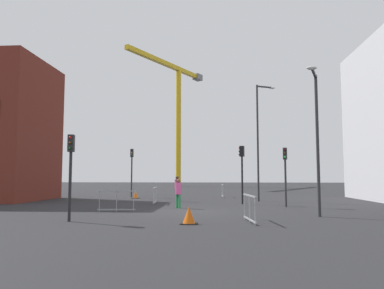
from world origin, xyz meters
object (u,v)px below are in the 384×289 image
Objects in this scene: construction_crane at (176,102)px; traffic_light_corner at (242,165)px; traffic_cone_on_verge at (136,195)px; streetlamp_short at (317,130)px; pedestrian_walking at (178,191)px; traffic_cone_striped at (189,216)px; traffic_light_median at (285,167)px; pedestrian_waiting at (177,186)px; streetlamp_tall at (260,134)px; traffic_light_crosswalk at (71,162)px; traffic_light_far at (132,165)px.

traffic_light_corner is at bearing -77.07° from construction_crane.
construction_crane is at bearing 90.75° from traffic_cone_on_verge.
traffic_cone_on_verge is at bearing 131.22° from streetlamp_short.
pedestrian_walking reaches higher than traffic_cone_on_verge.
construction_crane is 32.17× the size of traffic_cone_striped.
traffic_light_median reaches higher than pedestrian_waiting.
streetlamp_tall is at bearing 5.61° from pedestrian_waiting.
traffic_light_median is 9.68m from traffic_cone_striped.
pedestrian_walking is (-6.72, 4.03, -2.95)m from streetlamp_short.
traffic_light_corner reaches higher than pedestrian_walking.
traffic_light_corner is (-1.48, -2.60, -2.33)m from streetlamp_tall.
traffic_light_median is 0.92× the size of traffic_light_corner.
traffic_light_crosswalk is 15.16m from traffic_cone_on_verge.
streetlamp_tall is 14.42× the size of traffic_cone_on_verge.
streetlamp_tall reaches higher than traffic_cone_on_verge.
pedestrian_waiting is 3.08× the size of traffic_cone_on_verge.
construction_crane is 6.03× the size of traffic_light_crosswalk.
traffic_light_far reaches higher than traffic_cone_on_verge.
construction_crane is 38.09m from streetlamp_tall.
traffic_light_median is at bearing 57.11° from traffic_cone_striped.
traffic_light_crosswalk is at bearing -87.25° from traffic_cone_on_verge.
pedestrian_waiting is (4.43, -4.61, -1.70)m from traffic_light_far.
pedestrian_walking is (-3.83, -3.35, -1.61)m from traffic_light_corner.
pedestrian_waiting is (4.21, -35.98, -13.54)m from construction_crane.
pedestrian_walking is (5.11, -9.98, -1.81)m from traffic_light_far.
streetlamp_short is 17.35m from traffic_cone_on_verge.
traffic_cone_striped is at bearing -80.30° from pedestrian_walking.
pedestrian_waiting reaches higher than traffic_cone_on_verge.
traffic_light_corner is 5.75× the size of traffic_cone_striped.
pedestrian_walking is (3.74, 6.26, -1.43)m from traffic_light_crosswalk.
traffic_light_corner is 12.24m from traffic_light_crosswalk.
pedestrian_waiting is 2.76× the size of traffic_cone_striped.
traffic_light_crosswalk is (-10.46, -2.23, -1.52)m from streetlamp_short.
traffic_light_median is at bearing 94.89° from streetlamp_short.
streetlamp_short is 8.04m from traffic_light_corner.
traffic_cone_on_verge is (0.65, -1.25, -2.49)m from traffic_light_far.
construction_crane is 3.26× the size of streetlamp_short.
pedestrian_walking is 6.75m from traffic_cone_striped.
traffic_cone_striped is (-2.70, -9.98, -2.25)m from traffic_light_corner.
traffic_light_crosswalk is 5.95× the size of traffic_cone_on_verge.
traffic_cone_on_verge is (0.42, -32.61, -14.33)m from construction_crane.
traffic_light_far is (-11.83, 14.01, -1.14)m from streetlamp_short.
streetlamp_short is at bearing 12.05° from traffic_light_crosswalk.
streetlamp_tall is 10.13m from streetlamp_short.
traffic_light_far is 6.62m from pedestrian_waiting.
traffic_light_far is (-0.22, -31.36, -11.84)m from construction_crane.
traffic_light_median reaches higher than traffic_cone_striped.
streetlamp_short is at bearing -49.83° from traffic_light_far.
traffic_cone_striped is at bearing -108.38° from streetlamp_tall.
streetlamp_tall is at bearing 98.03° from streetlamp_short.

